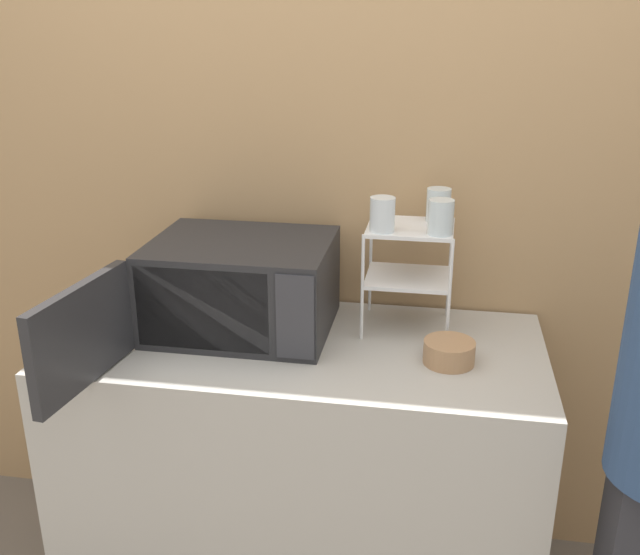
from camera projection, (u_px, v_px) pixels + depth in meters
The scene contains 8 objects.
wall_back at pixel (321, 188), 2.39m from camera, with size 8.00×0.06×2.60m.
counter at pixel (301, 468), 2.33m from camera, with size 1.47×0.69×0.91m.
microwave at pixel (236, 287), 2.21m from camera, with size 0.63×0.87×0.29m.
dish_rack at pixel (409, 255), 2.20m from camera, with size 0.27×0.24×0.34m.
glass_front_left at pixel (382, 214), 2.10m from camera, with size 0.07×0.07×0.10m.
glass_back_right at pixel (438, 205), 2.20m from camera, with size 0.07×0.07×0.10m.
glass_front_right at pixel (441, 217), 2.07m from camera, with size 0.07×0.07×0.10m.
bowl at pixel (449, 352), 2.03m from camera, with size 0.15×0.15×0.07m.
Camera 1 is at (0.40, -1.59, 1.85)m, focal length 40.00 mm.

